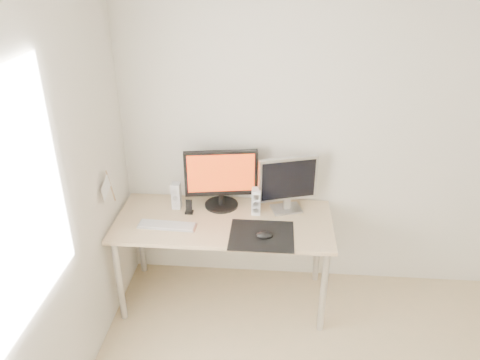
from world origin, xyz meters
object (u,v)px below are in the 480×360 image
object	(u,v)px
mouse	(264,235)
phone_dock	(189,209)
speaker_right	(256,201)
desk	(224,229)
second_monitor	(288,182)
main_monitor	(221,177)
keyboard	(167,225)
speaker_left	(176,196)

from	to	relation	value
mouse	phone_dock	size ratio (longest dim) A/B	1.04
speaker_right	phone_dock	bearing A→B (deg)	-175.65
speaker_right	desk	bearing A→B (deg)	-153.67
desk	second_monitor	world-z (taller)	second_monitor
second_monitor	speaker_right	bearing A→B (deg)	-163.17
main_monitor	second_monitor	size ratio (longest dim) A/B	1.25
keyboard	phone_dock	distance (m)	0.24
mouse	desk	world-z (taller)	mouse
desk	main_monitor	bearing A→B (deg)	100.43
mouse	second_monitor	xyz separation A→B (m)	(0.16, 0.40, 0.22)
mouse	phone_dock	distance (m)	0.65
second_monitor	mouse	bearing A→B (deg)	-111.16
mouse	speaker_right	xyz separation A→B (m)	(-0.07, 0.33, 0.08)
speaker_left	keyboard	size ratio (longest dim) A/B	0.49
main_monitor	second_monitor	distance (m)	0.50
phone_dock	second_monitor	bearing A→B (deg)	8.35
speaker_left	phone_dock	size ratio (longest dim) A/B	1.86
mouse	desk	distance (m)	0.39
main_monitor	speaker_left	size ratio (longest dim) A/B	2.66
speaker_left	main_monitor	bearing A→B (deg)	7.80
mouse	main_monitor	distance (m)	0.59
mouse	main_monitor	size ratio (longest dim) A/B	0.21
second_monitor	keyboard	xyz separation A→B (m)	(-0.86, -0.30, -0.23)
second_monitor	speaker_left	bearing A→B (deg)	-177.78
second_monitor	main_monitor	bearing A→B (deg)	178.38
second_monitor	phone_dock	world-z (taller)	second_monitor
keyboard	second_monitor	bearing A→B (deg)	19.48
mouse	speaker_left	distance (m)	0.78
main_monitor	phone_dock	distance (m)	0.34
speaker_left	phone_dock	distance (m)	0.15
desk	keyboard	size ratio (longest dim) A/B	3.76
speaker_left	desk	bearing A→B (deg)	-22.02
desk	speaker_left	xyz separation A→B (m)	(-0.38, 0.15, 0.18)
desk	speaker_left	bearing A→B (deg)	157.98
mouse	speaker_right	world-z (taller)	speaker_right
phone_dock	desk	bearing A→B (deg)	-16.09
second_monitor	speaker_left	distance (m)	0.85
main_monitor	phone_dock	bearing A→B (deg)	-152.36
phone_dock	speaker_left	bearing A→B (deg)	145.28
desk	main_monitor	world-z (taller)	main_monitor
desk	speaker_left	world-z (taller)	speaker_left
second_monitor	phone_dock	bearing A→B (deg)	-171.65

